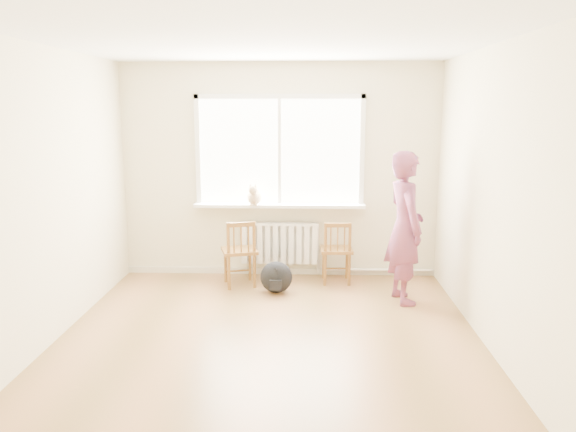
# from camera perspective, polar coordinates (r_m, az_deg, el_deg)

# --- Properties ---
(floor) EXTENTS (4.50, 4.50, 0.00)m
(floor) POSITION_cam_1_polar(r_m,az_deg,el_deg) (5.30, -2.07, -12.96)
(floor) COLOR #9B693F
(floor) RESTS_ON ground
(ceiling) EXTENTS (4.50, 4.50, 0.00)m
(ceiling) POSITION_cam_1_polar(r_m,az_deg,el_deg) (4.87, -2.30, 17.45)
(ceiling) COLOR white
(ceiling) RESTS_ON back_wall
(back_wall) EXTENTS (4.00, 0.01, 2.70)m
(back_wall) POSITION_cam_1_polar(r_m,az_deg,el_deg) (7.13, -0.84, 4.57)
(back_wall) COLOR beige
(back_wall) RESTS_ON ground
(window) EXTENTS (2.12, 0.05, 1.42)m
(window) POSITION_cam_1_polar(r_m,az_deg,el_deg) (7.08, -0.86, 7.06)
(window) COLOR white
(window) RESTS_ON back_wall
(windowsill) EXTENTS (2.15, 0.22, 0.04)m
(windowsill) POSITION_cam_1_polar(r_m,az_deg,el_deg) (7.08, -0.87, 1.09)
(windowsill) COLOR white
(windowsill) RESTS_ON back_wall
(radiator) EXTENTS (1.00, 0.12, 0.55)m
(radiator) POSITION_cam_1_polar(r_m,az_deg,el_deg) (7.20, -0.85, -2.73)
(radiator) COLOR white
(radiator) RESTS_ON back_wall
(heating_pipe) EXTENTS (1.40, 0.04, 0.04)m
(heating_pipe) POSITION_cam_1_polar(r_m,az_deg,el_deg) (7.37, 8.96, -5.44)
(heating_pipe) COLOR silver
(heating_pipe) RESTS_ON back_wall
(baseboard) EXTENTS (4.00, 0.03, 0.08)m
(baseboard) POSITION_cam_1_polar(r_m,az_deg,el_deg) (7.38, -0.82, -5.60)
(baseboard) COLOR beige
(baseboard) RESTS_ON ground
(chair_left) EXTENTS (0.50, 0.48, 0.82)m
(chair_left) POSITION_cam_1_polar(r_m,az_deg,el_deg) (6.82, -4.90, -3.79)
(chair_left) COLOR brown
(chair_left) RESTS_ON floor
(chair_right) EXTENTS (0.40, 0.38, 0.78)m
(chair_right) POSITION_cam_1_polar(r_m,az_deg,el_deg) (6.94, 4.96, -3.67)
(chair_right) COLOR brown
(chair_right) RESTS_ON floor
(person) EXTENTS (0.52, 0.69, 1.69)m
(person) POSITION_cam_1_polar(r_m,az_deg,el_deg) (6.32, 11.79, -1.15)
(person) COLOR #AD395C
(person) RESTS_ON floor
(cat) EXTENTS (0.19, 0.43, 0.28)m
(cat) POSITION_cam_1_polar(r_m,az_deg,el_deg) (7.00, -3.44, 2.07)
(cat) COLOR beige
(cat) RESTS_ON windowsill
(backpack) EXTENTS (0.43, 0.36, 0.38)m
(backpack) POSITION_cam_1_polar(r_m,az_deg,el_deg) (6.62, -1.20, -6.23)
(backpack) COLOR black
(backpack) RESTS_ON floor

